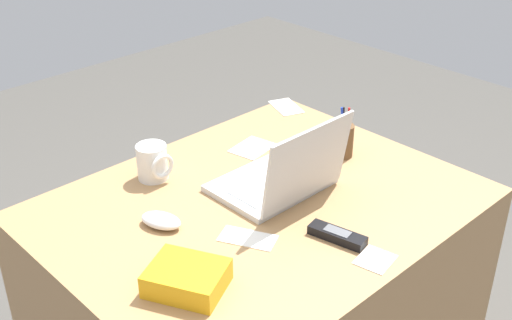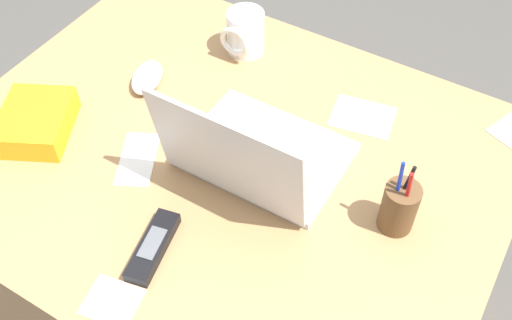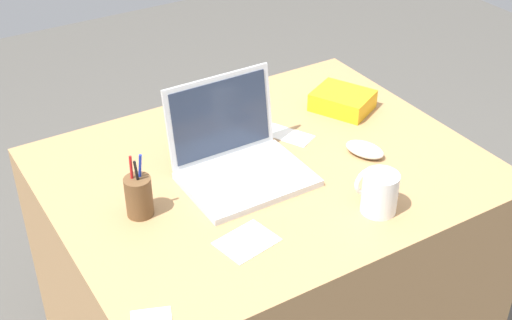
{
  "view_description": "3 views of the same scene",
  "coord_description": "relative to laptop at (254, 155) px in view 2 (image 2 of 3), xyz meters",
  "views": [
    {
      "loc": [
        1.07,
        1.1,
        1.7
      ],
      "look_at": [
        -0.04,
        -0.06,
        0.82
      ],
      "focal_mm": 46.08,
      "sensor_mm": 36.0,
      "label": 1
    },
    {
      "loc": [
        -0.48,
        0.67,
        1.67
      ],
      "look_at": [
        -0.08,
        0.0,
        0.76
      ],
      "focal_mm": 42.35,
      "sensor_mm": 36.0,
      "label": 2
    },
    {
      "loc": [
        -0.85,
        -1.34,
        1.79
      ],
      "look_at": [
        -0.05,
        -0.03,
        0.78
      ],
      "focal_mm": 49.6,
      "sensor_mm": 36.0,
      "label": 3
    }
  ],
  "objects": [
    {
      "name": "coffee_mug_white",
      "position": [
        0.21,
        -0.31,
        0.0
      ],
      "size": [
        0.09,
        0.1,
        0.11
      ],
      "color": "white",
      "rests_on": "desk"
    },
    {
      "name": "cordless_phone",
      "position": [
        0.06,
        0.25,
        -0.04
      ],
      "size": [
        0.07,
        0.16,
        0.03
      ],
      "color": "black",
      "rests_on": "desk"
    },
    {
      "name": "laptop",
      "position": [
        0.0,
        0.0,
        0.0
      ],
      "size": [
        0.32,
        0.28,
        0.24
      ],
      "color": "silver",
      "rests_on": "desk"
    },
    {
      "name": "desk",
      "position": [
        0.08,
        -0.01,
        -0.41
      ],
      "size": [
        1.14,
        0.91,
        0.73
      ],
      "primitive_type": "cube",
      "color": "#A87C4F",
      "rests_on": "ground"
    },
    {
      "name": "computer_mouse",
      "position": [
        0.35,
        -0.1,
        -0.03
      ],
      "size": [
        0.1,
        0.13,
        0.03
      ],
      "primitive_type": "ellipsoid",
      "rotation": [
        0.0,
        0.0,
        0.36
      ],
      "color": "white",
      "rests_on": "desk"
    },
    {
      "name": "snack_bag",
      "position": [
        0.45,
        0.14,
        -0.02
      ],
      "size": [
        0.2,
        0.21,
        0.06
      ],
      "primitive_type": "cube",
      "rotation": [
        0.0,
        0.0,
        0.47
      ],
      "color": "#F2AD19",
      "rests_on": "desk"
    },
    {
      "name": "pen_holder",
      "position": [
        -0.29,
        -0.02,
        0.01
      ],
      "size": [
        0.07,
        0.07,
        0.17
      ],
      "color": "brown",
      "rests_on": "desk"
    },
    {
      "name": "paper_note_near_laptop",
      "position": [
        -0.13,
        -0.25,
        -0.05
      ],
      "size": [
        0.15,
        0.13,
        0.0
      ],
      "primitive_type": "cube",
      "rotation": [
        0.0,
        0.0,
        0.19
      ],
      "color": "white",
      "rests_on": "desk"
    },
    {
      "name": "paper_note_right",
      "position": [
        0.22,
        0.1,
        -0.05
      ],
      "size": [
        0.13,
        0.16,
        0.0
      ],
      "primitive_type": "cube",
      "rotation": [
        0.0,
        0.0,
        0.47
      ],
      "color": "white",
      "rests_on": "desk"
    },
    {
      "name": "paper_note_front",
      "position": [
        0.06,
        0.37,
        -0.05
      ],
      "size": [
        0.1,
        0.1,
        0.0
      ],
      "primitive_type": "cube",
      "rotation": [
        0.0,
        0.0,
        0.19
      ],
      "color": "white",
      "rests_on": "desk"
    },
    {
      "name": "ground_plane",
      "position": [
        0.08,
        -0.01,
        -0.77
      ],
      "size": [
        6.0,
        6.0,
        0.0
      ],
      "primitive_type": "plane",
      "color": "#4C4944"
    }
  ]
}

